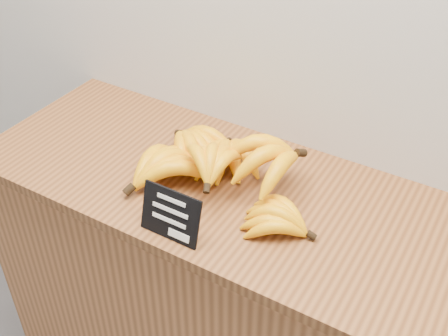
# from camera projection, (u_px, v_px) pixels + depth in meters

# --- Properties ---
(counter) EXTENTS (1.41, 0.50, 0.90)m
(counter) POSITION_uv_depth(u_px,v_px,m) (233.00, 311.00, 1.68)
(counter) COLOR #A86636
(counter) RESTS_ON ground
(counter_top) EXTENTS (1.37, 0.54, 0.03)m
(counter_top) POSITION_uv_depth(u_px,v_px,m) (234.00, 191.00, 1.40)
(counter_top) COLOR brown
(counter_top) RESTS_ON counter
(chalkboard_sign) EXTENTS (0.15, 0.04, 0.11)m
(chalkboard_sign) POSITION_uv_depth(u_px,v_px,m) (170.00, 215.00, 1.23)
(chalkboard_sign) COLOR black
(chalkboard_sign) RESTS_ON counter_top
(banana_pile) EXTENTS (0.56, 0.38, 0.13)m
(banana_pile) POSITION_uv_depth(u_px,v_px,m) (220.00, 164.00, 1.38)
(banana_pile) COLOR #FFB40A
(banana_pile) RESTS_ON counter_top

